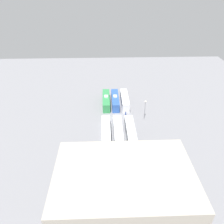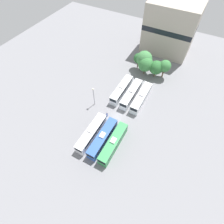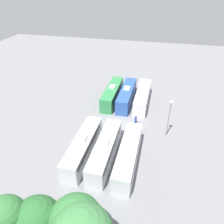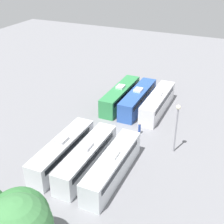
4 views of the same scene
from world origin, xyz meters
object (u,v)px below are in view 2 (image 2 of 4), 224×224
at_px(tree_2, 146,64).
at_px(bus_5, 141,98).
at_px(worker_person, 107,114).
at_px(light_pole, 93,94).
at_px(bus_4, 131,94).
at_px(tree_0, 139,58).
at_px(bus_0, 92,133).
at_px(bus_3, 122,89).
at_px(tree_3, 156,68).
at_px(bus_1, 103,138).
at_px(depot_building, 170,28).
at_px(bus_2, 113,143).
at_px(tree_1, 144,59).

bearing_deg(tree_2, bus_5, -72.21).
xyz_separation_m(worker_person, light_pole, (-5.57, 2.21, 3.89)).
height_order(bus_4, worker_person, bus_4).
bearing_deg(bus_4, bus_5, 0.40).
height_order(tree_0, tree_2, tree_2).
relative_size(bus_0, bus_3, 1.00).
bearing_deg(tree_0, bus_4, -74.45).
relative_size(worker_person, tree_3, 0.29).
distance_m(worker_person, tree_0, 24.50).
relative_size(tree_2, tree_3, 1.11).
height_order(bus_1, tree_0, tree_0).
bearing_deg(depot_building, bus_4, -92.33).
bearing_deg(worker_person, bus_5, 57.33).
xyz_separation_m(bus_2, depot_building, (-1.86, 47.47, 7.40)).
height_order(bus_5, tree_2, tree_2).
height_order(light_pole, tree_0, light_pole).
relative_size(bus_4, tree_0, 1.99).
xyz_separation_m(bus_2, tree_3, (-0.04, 30.60, 2.03)).
distance_m(tree_1, tree_3, 5.08).
height_order(worker_person, tree_2, tree_2).
relative_size(bus_4, bus_5, 1.00).
bearing_deg(light_pole, tree_0, 78.03).
xyz_separation_m(light_pole, tree_0, (4.67, 22.04, -0.50)).
bearing_deg(bus_5, bus_0, -110.79).
bearing_deg(bus_2, light_pole, 140.20).
relative_size(bus_2, tree_2, 1.77).
height_order(bus_1, bus_2, same).
bearing_deg(tree_0, tree_1, -8.48).
relative_size(bus_3, tree_1, 1.56).
relative_size(bus_1, bus_4, 1.00).
bearing_deg(tree_3, tree_0, 170.30).
height_order(tree_0, depot_building, depot_building).
height_order(bus_0, worker_person, bus_0).
bearing_deg(bus_5, tree_3, 91.36).
bearing_deg(bus_2, bus_0, -178.94).
bearing_deg(bus_2, tree_2, 97.10).
height_order(bus_5, depot_building, depot_building).
distance_m(bus_2, tree_0, 32.67).
distance_m(bus_4, tree_2, 12.80).
distance_m(bus_3, tree_3, 14.51).
bearing_deg(bus_2, worker_person, 129.14).
xyz_separation_m(bus_5, tree_2, (-4.01, 12.51, 2.50)).
bearing_deg(bus_3, worker_person, -87.87).
bearing_deg(tree_1, tree_2, -50.72).
height_order(worker_person, tree_0, tree_0).
distance_m(light_pole, depot_building, 39.21).
bearing_deg(tree_0, tree_2, -27.63).
bearing_deg(bus_0, tree_3, 78.22).
bearing_deg(worker_person, bus_3, 92.13).
height_order(bus_2, depot_building, depot_building).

